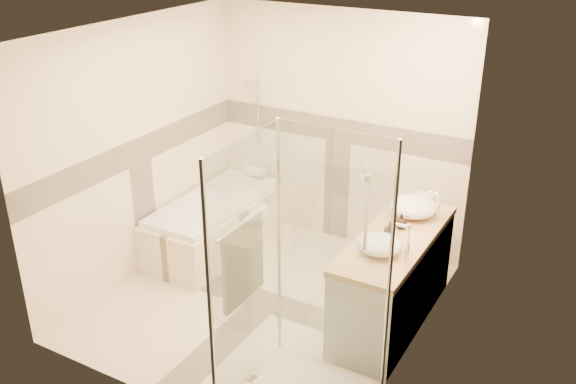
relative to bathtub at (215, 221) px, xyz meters
The scene contains 12 objects.
room 1.57m from the bathtub, 30.53° to the right, with size 2.82×3.02×2.52m.
bathtub is the anchor object (origin of this frame).
vanity 2.18m from the bathtub, ahead, with size 0.58×1.62×0.85m.
shower_enclosure 2.47m from the bathtub, 41.10° to the right, with size 0.96×0.93×2.04m.
vessel_sink_near 2.22m from the bathtub, ahead, with size 0.42×0.42×0.17m, color white.
vessel_sink_far 2.32m from the bathtub, 17.71° to the right, with size 0.36×0.36×0.14m, color white.
faucet_near 2.45m from the bathtub, ahead, with size 0.11×0.03×0.28m.
faucet_far 2.55m from the bathtub, 16.18° to the right, with size 0.13×0.03×0.31m.
amenity_bottle_a 2.27m from the bathtub, 12.68° to the right, with size 0.08×0.09×0.19m, color black.
amenity_bottle_b 2.22m from the bathtub, ahead, with size 0.10×0.10×0.13m, color black.
folded_towels 2.23m from the bathtub, ahead, with size 0.17×0.28×0.09m, color white.
rolled_towel 0.81m from the bathtub, 85.66° to the left, with size 0.11×0.11×0.25m, color white.
Camera 1 is at (2.68, -4.31, 3.40)m, focal length 40.00 mm.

